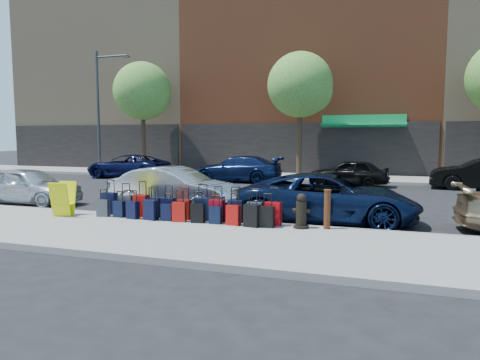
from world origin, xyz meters
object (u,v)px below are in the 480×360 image
(car_far_0, at_px, (128,166))
(car_far_1, at_px, (237,169))
(bollard, at_px, (327,209))
(tree_center, at_px, (302,87))
(fire_hydrant, at_px, (301,212))
(display_rack, at_px, (63,199))
(tree_left, at_px, (144,93))
(car_near_1, at_px, (175,189))
(car_near_0, at_px, (28,186))
(car_near_2, at_px, (328,198))
(suitcase_front_5, at_px, (184,209))
(car_far_2, at_px, (349,173))
(streetlight, at_px, (101,104))

(car_far_0, relative_size, car_far_1, 1.03)
(bollard, bearing_deg, tree_center, 102.96)
(fire_hydrant, xyz_separation_m, display_rack, (-6.99, -0.56, 0.09))
(tree_left, relative_size, tree_center, 1.00)
(car_far_0, bearing_deg, display_rack, 26.82)
(display_rack, xyz_separation_m, car_near_1, (2.33, 2.64, 0.09))
(tree_center, relative_size, car_near_1, 1.62)
(car_near_0, relative_size, car_near_2, 0.79)
(tree_center, xyz_separation_m, bollard, (3.29, -14.28, -4.74))
(display_rack, distance_m, car_near_2, 7.79)
(tree_left, relative_size, car_near_1, 1.62)
(suitcase_front_5, relative_size, bollard, 0.90)
(tree_left, height_order, car_far_2, tree_left)
(tree_center, bearing_deg, car_far_0, -165.34)
(car_near_0, relative_size, car_far_2, 1.02)
(car_near_2, relative_size, car_far_1, 1.03)
(fire_hydrant, distance_m, car_near_0, 10.61)
(fire_hydrant, distance_m, car_near_2, 1.79)
(streetlight, bearing_deg, fire_hydrant, -40.39)
(car_far_1, bearing_deg, car_near_1, 5.62)
(fire_hydrant, xyz_separation_m, car_far_0, (-12.80, 11.73, 0.15))
(fire_hydrant, xyz_separation_m, car_far_1, (-5.73, 11.63, 0.16))
(suitcase_front_5, xyz_separation_m, car_near_1, (-1.30, 1.98, 0.31))
(tree_center, height_order, car_near_1, tree_center)
(tree_center, relative_size, car_far_2, 1.83)
(fire_hydrant, distance_m, car_far_0, 17.36)
(tree_center, height_order, car_far_1, tree_center)
(tree_left, height_order, suitcase_front_5, tree_left)
(suitcase_front_5, bearing_deg, tree_center, 90.46)
(car_near_0, relative_size, car_far_1, 0.81)
(bollard, height_order, display_rack, display_rack)
(car_near_0, height_order, car_near_1, car_near_1)
(bollard, distance_m, car_near_0, 11.23)
(tree_left, xyz_separation_m, car_near_0, (2.66, -12.76, -4.72))
(car_near_1, distance_m, car_far_1, 9.61)
(suitcase_front_5, bearing_deg, streetlight, 136.44)
(tree_center, height_order, car_far_2, tree_center)
(car_near_1, bearing_deg, car_near_0, 99.56)
(bollard, relative_size, display_rack, 1.00)
(car_near_1, bearing_deg, tree_left, 39.65)
(tree_left, xyz_separation_m, streetlight, (-2.94, -0.70, -0.75))
(suitcase_front_5, distance_m, fire_hydrant, 3.36)
(car_far_1, bearing_deg, suitcase_front_5, 10.83)
(tree_center, xyz_separation_m, car_far_2, (2.96, -2.79, -4.74))
(tree_center, bearing_deg, fire_hydrant, -79.59)
(car_near_2, bearing_deg, car_far_1, 28.18)
(tree_center, distance_m, suitcase_front_5, 15.15)
(tree_center, bearing_deg, car_near_0, -121.57)
(suitcase_front_5, distance_m, car_far_2, 12.07)
(tree_center, distance_m, car_far_2, 6.24)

